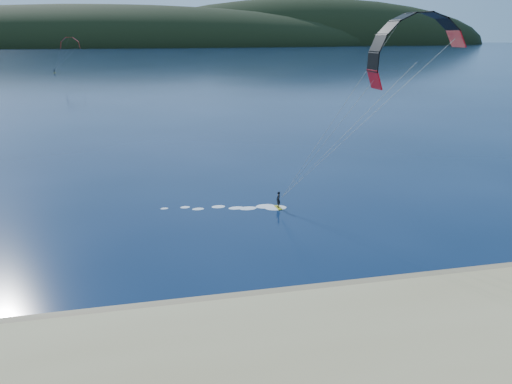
% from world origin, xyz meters
% --- Properties ---
extents(ground, '(1800.00, 1800.00, 0.00)m').
position_xyz_m(ground, '(0.00, 0.00, 0.00)').
color(ground, '#061632').
rests_on(ground, ground).
extents(wet_sand, '(220.00, 2.50, 0.10)m').
position_xyz_m(wet_sand, '(0.00, 4.50, 0.05)').
color(wet_sand, '#907354').
rests_on(wet_sand, ground).
extents(headland, '(1200.00, 310.00, 140.00)m').
position_xyz_m(headland, '(0.63, 745.28, 0.00)').
color(headland, black).
rests_on(headland, ground).
extents(kitesurfer_near, '(23.09, 9.69, 17.19)m').
position_xyz_m(kitesurfer_near, '(16.46, 13.53, 12.51)').
color(kitesurfer_near, gold).
rests_on(kitesurfer_near, ground).
extents(kitesurfer_far, '(12.15, 5.30, 12.64)m').
position_xyz_m(kitesurfer_far, '(-32.02, 194.95, 10.28)').
color(kitesurfer_far, gold).
rests_on(kitesurfer_far, ground).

